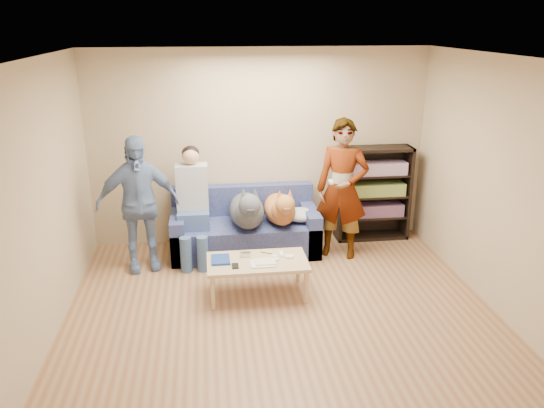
{
  "coord_description": "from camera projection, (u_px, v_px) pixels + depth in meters",
  "views": [
    {
      "loc": [
        -0.71,
        -4.4,
        2.92
      ],
      "look_at": [
        0.0,
        1.2,
        0.95
      ],
      "focal_mm": 35.0,
      "sensor_mm": 36.0,
      "label": 1
    }
  ],
  "objects": [
    {
      "name": "ground",
      "position": [
        288.0,
        336.0,
        5.17
      ],
      "size": [
        5.0,
        5.0,
        0.0
      ],
      "primitive_type": "plane",
      "color": "brown",
      "rests_on": "ground"
    },
    {
      "name": "ceiling",
      "position": [
        291.0,
        61.0,
        4.31
      ],
      "size": [
        5.0,
        5.0,
        0.0
      ],
      "primitive_type": "plane",
      "rotation": [
        3.14,
        0.0,
        0.0
      ],
      "color": "white",
      "rests_on": "ground"
    },
    {
      "name": "wall_back",
      "position": [
        260.0,
        148.0,
        7.08
      ],
      "size": [
        4.5,
        0.0,
        4.5
      ],
      "primitive_type": "plane",
      "rotation": [
        1.57,
        0.0,
        0.0
      ],
      "color": "tan",
      "rests_on": "ground"
    },
    {
      "name": "wall_front",
      "position": [
        375.0,
        397.0,
        2.4
      ],
      "size": [
        4.5,
        0.0,
        4.5
      ],
      "primitive_type": "plane",
      "rotation": [
        -1.57,
        0.0,
        0.0
      ],
      "color": "tan",
      "rests_on": "ground"
    },
    {
      "name": "wall_left",
      "position": [
        26.0,
        222.0,
        4.47
      ],
      "size": [
        0.0,
        5.0,
        5.0
      ],
      "primitive_type": "plane",
      "rotation": [
        1.57,
        0.0,
        1.57
      ],
      "color": "tan",
      "rests_on": "ground"
    },
    {
      "name": "wall_right",
      "position": [
        524.0,
        201.0,
        5.01
      ],
      "size": [
        0.0,
        5.0,
        5.0
      ],
      "primitive_type": "plane",
      "rotation": [
        1.57,
        0.0,
        -1.57
      ],
      "color": "tan",
      "rests_on": "ground"
    },
    {
      "name": "blanket",
      "position": [
        301.0,
        215.0,
        6.92
      ],
      "size": [
        0.46,
        0.39,
        0.16
      ],
      "primitive_type": "ellipsoid",
      "color": "#AFB0B4",
      "rests_on": "sofa"
    },
    {
      "name": "person_standing_right",
      "position": [
        342.0,
        189.0,
        6.68
      ],
      "size": [
        0.77,
        0.65,
        1.79
      ],
      "primitive_type": "imported",
      "rotation": [
        0.0,
        0.0,
        -0.41
      ],
      "color": "gray",
      "rests_on": "ground"
    },
    {
      "name": "person_standing_left",
      "position": [
        138.0,
        204.0,
        6.33
      ],
      "size": [
        1.04,
        0.61,
        1.67
      ],
      "primitive_type": "imported",
      "rotation": [
        0.0,
        0.0,
        0.22
      ],
      "color": "#7D97C8",
      "rests_on": "ground"
    },
    {
      "name": "held_controller",
      "position": [
        331.0,
        182.0,
        6.41
      ],
      "size": [
        0.05,
        0.12,
        0.03
      ],
      "primitive_type": "cube",
      "rotation": [
        0.0,
        0.0,
        -0.06
      ],
      "color": "white",
      "rests_on": "person_standing_right"
    },
    {
      "name": "notebook_blue",
      "position": [
        221.0,
        260.0,
        5.8
      ],
      "size": [
        0.2,
        0.26,
        0.03
      ],
      "primitive_type": "cube",
      "color": "navy",
      "rests_on": "coffee_table"
    },
    {
      "name": "papers",
      "position": [
        263.0,
        264.0,
        5.72
      ],
      "size": [
        0.26,
        0.2,
        0.02
      ],
      "primitive_type": "cube",
      "color": "silver",
      "rests_on": "coffee_table"
    },
    {
      "name": "magazine",
      "position": [
        265.0,
        262.0,
        5.74
      ],
      "size": [
        0.22,
        0.17,
        0.01
      ],
      "primitive_type": "cube",
      "color": "beige",
      "rests_on": "coffee_table"
    },
    {
      "name": "camera_silver",
      "position": [
        246.0,
        254.0,
        5.9
      ],
      "size": [
        0.11,
        0.06,
        0.05
      ],
      "primitive_type": "cube",
      "color": "#B8B8BD",
      "rests_on": "coffee_table"
    },
    {
      "name": "controller_a",
      "position": [
        281.0,
        254.0,
        5.93
      ],
      "size": [
        0.04,
        0.13,
        0.03
      ],
      "primitive_type": "cube",
      "color": "white",
      "rests_on": "coffee_table"
    },
    {
      "name": "controller_b",
      "position": [
        289.0,
        257.0,
        5.87
      ],
      "size": [
        0.09,
        0.06,
        0.03
      ],
      "primitive_type": "cube",
      "color": "white",
      "rests_on": "coffee_table"
    },
    {
      "name": "headphone_cup_a",
      "position": [
        276.0,
        259.0,
        5.81
      ],
      "size": [
        0.07,
        0.07,
        0.02
      ],
      "primitive_type": "cylinder",
      "color": "silver",
      "rests_on": "coffee_table"
    },
    {
      "name": "headphone_cup_b",
      "position": [
        275.0,
        256.0,
        5.89
      ],
      "size": [
        0.07,
        0.07,
        0.02
      ],
      "primitive_type": "cylinder",
      "color": "silver",
      "rests_on": "coffee_table"
    },
    {
      "name": "pen_orange",
      "position": [
        257.0,
        267.0,
        5.66
      ],
      "size": [
        0.13,
        0.06,
        0.01
      ],
      "primitive_type": "cylinder",
      "rotation": [
        0.0,
        1.57,
        0.35
      ],
      "color": "#DA5C1E",
      "rests_on": "coffee_table"
    },
    {
      "name": "pen_black",
      "position": [
        266.0,
        253.0,
        5.99
      ],
      "size": [
        0.13,
        0.08,
        0.01
      ],
      "primitive_type": "cylinder",
      "rotation": [
        0.0,
        1.57,
        -0.52
      ],
      "color": "black",
      "rests_on": "coffee_table"
    },
    {
      "name": "wallet",
      "position": [
        235.0,
        266.0,
        5.66
      ],
      "size": [
        0.07,
        0.12,
        0.02
      ],
      "primitive_type": "cube",
      "color": "black",
      "rests_on": "coffee_table"
    },
    {
      "name": "sofa",
      "position": [
        245.0,
        230.0,
        7.01
      ],
      "size": [
        1.9,
        0.85,
        0.82
      ],
      "color": "#515B93",
      "rests_on": "ground"
    },
    {
      "name": "person_seated",
      "position": [
        193.0,
        200.0,
        6.65
      ],
      "size": [
        0.4,
        0.73,
        1.47
      ],
      "color": "#445D97",
      "rests_on": "sofa"
    },
    {
      "name": "dog_gray",
      "position": [
        247.0,
        210.0,
        6.67
      ],
      "size": [
        0.44,
        1.26,
        0.64
      ],
      "color": "#494B52",
      "rests_on": "sofa"
    },
    {
      "name": "dog_tan",
      "position": [
        281.0,
        209.0,
        6.79
      ],
      "size": [
        0.4,
        1.16,
        0.57
      ],
      "color": "#C2603B",
      "rests_on": "sofa"
    },
    {
      "name": "coffee_table",
      "position": [
        257.0,
        264.0,
        5.82
      ],
      "size": [
        1.1,
        0.6,
        0.42
      ],
      "color": "tan",
      "rests_on": "ground"
    },
    {
      "name": "bookshelf",
      "position": [
        373.0,
        191.0,
        7.31
      ],
      "size": [
        1.0,
        0.34,
        1.3
      ],
      "color": "black",
      "rests_on": "ground"
    }
  ]
}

